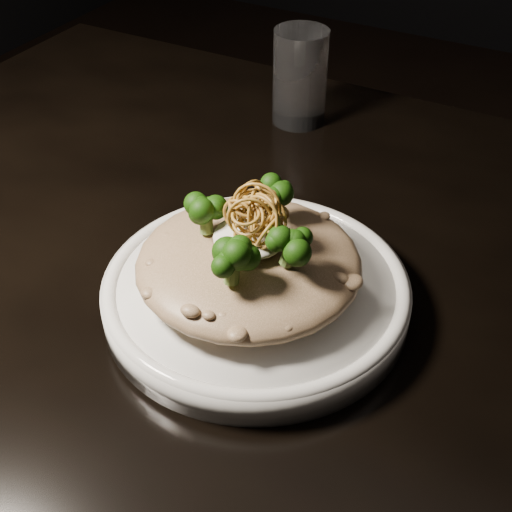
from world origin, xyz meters
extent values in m
cube|color=black|center=(0.00, 0.00, 0.73)|extent=(1.10, 0.80, 0.04)
cylinder|color=black|center=(-0.48, 0.33, 0.35)|extent=(0.05, 0.05, 0.71)
cylinder|color=white|center=(0.01, -0.05, 0.76)|extent=(0.26, 0.26, 0.03)
ellipsoid|color=brown|center=(0.01, -0.05, 0.80)|extent=(0.19, 0.19, 0.04)
ellipsoid|color=white|center=(0.01, -0.05, 0.83)|extent=(0.06, 0.06, 0.02)
cylinder|color=white|center=(-0.10, 0.27, 0.81)|extent=(0.08, 0.08, 0.11)
camera|label=1|loc=(0.23, -0.45, 1.17)|focal=50.00mm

